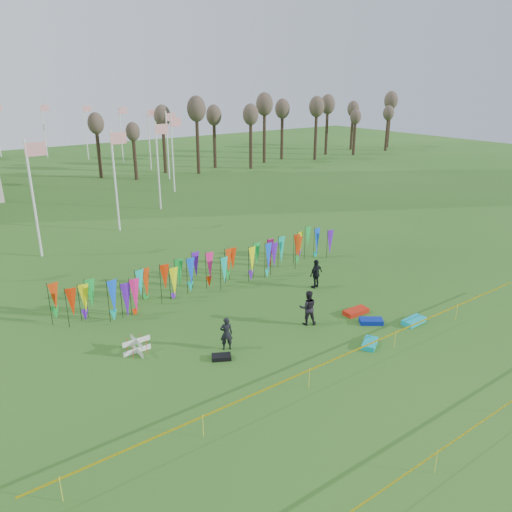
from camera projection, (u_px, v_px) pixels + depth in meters
ground at (320, 354)px, 22.45m from camera, size 160.00×160.00×0.00m
banner_row at (216, 268)px, 29.30m from camera, size 18.64×0.64×2.07m
caution_tape_near at (344, 356)px, 20.81m from camera, size 26.00×0.02×0.90m
caution_tape_far at (471, 430)px, 16.43m from camera, size 26.00×0.02×0.90m
tree_line at (276, 118)px, 71.54m from camera, size 53.92×1.92×7.84m
box_kite at (137, 346)px, 22.38m from camera, size 0.67×0.67×0.74m
person_left at (226, 333)px, 22.58m from camera, size 0.70×0.62×1.60m
person_mid at (308, 308)px, 24.87m from camera, size 1.03×0.92×1.81m
person_right at (316, 274)px, 29.22m from camera, size 1.10×0.72×1.75m
kite_bag_turquoise at (370, 343)px, 23.10m from camera, size 1.29×1.09×0.23m
kite_bag_blue at (371, 321)px, 25.19m from camera, size 1.28×1.17×0.24m
kite_bag_red at (356, 311)px, 26.22m from camera, size 1.39×0.68×0.25m
kite_bag_black at (221, 357)px, 22.00m from camera, size 0.98×0.84×0.20m
kite_bag_teal at (414, 321)px, 25.19m from camera, size 1.33×0.68×0.25m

